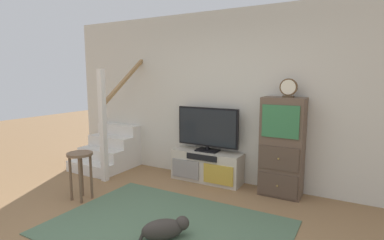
# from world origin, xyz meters

# --- Properties ---
(back_wall) EXTENTS (6.40, 0.12, 2.70)m
(back_wall) POSITION_xyz_m (0.00, 2.46, 1.35)
(back_wall) COLOR beige
(back_wall) RESTS_ON ground_plane
(area_rug) EXTENTS (2.60, 1.80, 0.01)m
(area_rug) POSITION_xyz_m (0.00, 0.60, 0.01)
(area_rug) COLOR #4C664C
(area_rug) RESTS_ON ground_plane
(media_console) EXTENTS (1.15, 0.38, 0.49)m
(media_console) POSITION_xyz_m (-0.30, 2.19, 0.25)
(media_console) COLOR #BCB29E
(media_console) RESTS_ON ground_plane
(television) EXTENTS (1.03, 0.22, 0.70)m
(television) POSITION_xyz_m (-0.30, 2.22, 0.87)
(television) COLOR black
(television) RESTS_ON media_console
(side_cabinet) EXTENTS (0.58, 0.38, 1.40)m
(side_cabinet) POSITION_xyz_m (0.88, 2.20, 0.70)
(side_cabinet) COLOR brown
(side_cabinet) RESTS_ON ground_plane
(desk_clock) EXTENTS (0.23, 0.08, 0.26)m
(desk_clock) POSITION_xyz_m (0.93, 2.19, 1.53)
(desk_clock) COLOR #4C3823
(desk_clock) RESTS_ON side_cabinet
(staircase) EXTENTS (1.00, 1.36, 2.20)m
(staircase) POSITION_xyz_m (-2.24, 2.20, 0.37)
(staircase) COLOR silver
(staircase) RESTS_ON ground_plane
(bar_stool_near) EXTENTS (0.34, 0.34, 0.66)m
(bar_stool_near) POSITION_xyz_m (-1.47, 0.69, 0.50)
(bar_stool_near) COLOR brown
(bar_stool_near) RESTS_ON ground_plane
(dog) EXTENTS (0.46, 0.45, 0.23)m
(dog) POSITION_xyz_m (0.12, 0.40, 0.12)
(dog) COLOR #332D28
(dog) RESTS_ON ground_plane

